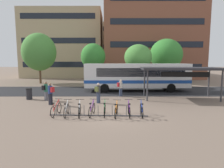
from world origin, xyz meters
TOP-DOWN VIEW (x-y plane):
  - ground at (0.00, 0.00)m, footprint 200.00×200.00m
  - bus_lane_asphalt at (0.00, 10.08)m, footprint 80.00×7.20m
  - city_bus at (2.97, 10.08)m, footprint 12.06×2.73m
  - bike_rack at (-0.74, -0.13)m, footprint 6.35×0.34m
  - parked_bicycle_red_0 at (-3.49, 0.04)m, footprint 0.52×1.72m
  - parked_bicycle_white_1 at (-2.77, -0.13)m, footprint 0.52×1.72m
  - parked_bicycle_white_2 at (-1.93, -0.18)m, footprint 0.52×1.72m
  - parked_bicycle_purple_3 at (-1.14, -0.02)m, footprint 0.52×1.72m
  - parked_bicycle_green_4 at (-0.32, -0.03)m, footprint 0.52×1.72m
  - parked_bicycle_orange_5 at (0.42, -0.29)m, footprint 0.52×1.72m
  - parked_bicycle_purple_6 at (1.25, -0.14)m, footprint 0.52×1.72m
  - parked_bicycle_blue_7 at (2.05, -0.14)m, footprint 0.52×1.72m
  - transit_shelter at (6.49, 5.43)m, footprint 7.30×3.75m
  - commuter_black_pack_0 at (-5.76, 4.62)m, footprint 0.53×0.61m
  - commuter_olive_pack_1 at (-1.00, 3.57)m, footprint 0.53×0.61m
  - commuter_red_pack_2 at (0.99, 6.62)m, footprint 0.58×0.42m
  - commuter_red_pack_3 at (-4.77, 2.94)m, footprint 0.61×0.53m
  - trash_bin at (-7.47, 5.11)m, footprint 0.55×0.55m
  - street_tree_0 at (-2.82, 17.97)m, footprint 3.85×3.85m
  - street_tree_1 at (3.84, 14.88)m, footprint 3.88×3.88m
  - street_tree_2 at (-11.12, 17.54)m, footprint 5.16×5.16m
  - street_tree_3 at (8.84, 18.58)m, footprint 5.14×5.14m
  - building_left_wing at (-10.39, 30.92)m, footprint 16.58×10.27m
  - building_right_wing at (8.28, 27.91)m, footprint 19.20×10.23m
  - building_centre_block at (-1.81, 42.89)m, footprint 18.00×11.21m

SIDE VIEW (x-z plane):
  - ground at x=0.00m, z-range 0.00..0.00m
  - bus_lane_asphalt at x=0.00m, z-range 0.00..0.01m
  - bike_rack at x=-0.74m, z-range -0.25..0.45m
  - parked_bicycle_red_0 at x=-3.49m, z-range -0.11..0.88m
  - parked_bicycle_white_1 at x=-2.77m, z-range -0.11..0.88m
  - parked_bicycle_white_2 at x=-1.93m, z-range -0.11..0.88m
  - parked_bicycle_purple_3 at x=-1.14m, z-range -0.11..0.88m
  - parked_bicycle_green_4 at x=-0.32m, z-range -0.11..0.88m
  - parked_bicycle_orange_5 at x=0.42m, z-range -0.11..0.88m
  - parked_bicycle_purple_6 at x=1.25m, z-range -0.11..0.88m
  - parked_bicycle_blue_7 at x=2.05m, z-range -0.11..0.88m
  - trash_bin at x=-7.47m, z-range 0.00..1.03m
  - commuter_black_pack_0 at x=-5.76m, z-range 0.12..1.81m
  - commuter_red_pack_2 at x=0.99m, z-range 0.13..1.81m
  - commuter_olive_pack_1 at x=-1.00m, z-range 0.13..1.83m
  - commuter_red_pack_3 at x=-4.77m, z-range 0.14..1.90m
  - city_bus at x=2.97m, z-range 0.18..3.38m
  - transit_shelter at x=6.49m, z-range 1.29..4.21m
  - street_tree_1 at x=3.84m, z-range 1.13..6.98m
  - street_tree_0 at x=-2.82m, z-range 1.07..7.33m
  - street_tree_3 at x=8.84m, z-range 1.01..8.05m
  - street_tree_2 at x=-11.12m, z-range 1.00..8.77m
  - building_centre_block at x=-1.81m, z-range 0.00..13.49m
  - building_left_wing at x=-10.39m, z-range 0.00..14.07m
  - building_right_wing at x=8.28m, z-range 0.00..16.24m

